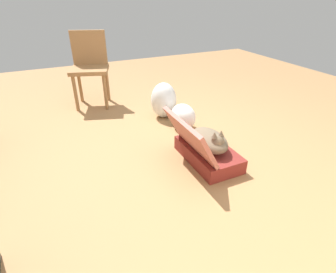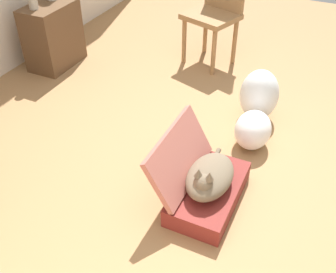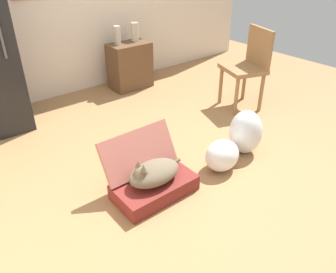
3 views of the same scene
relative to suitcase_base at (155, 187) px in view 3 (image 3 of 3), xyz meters
The scene contains 10 objects.
ground_plane 0.42m from the suitcase_base, 31.55° to the left, with size 7.68×7.68×0.00m, color #9E7247.
suitcase_base is the anchor object (origin of this frame).
suitcase_lid 0.31m from the suitcase_base, 90.00° to the left, with size 0.66×0.37×0.04m, color #B26356.
cat 0.15m from the suitcase_base, behind, with size 0.52×0.28×0.23m.
plastic_bag_white 0.69m from the suitcase_base, ahead, with size 0.33×0.27×0.29m, color white.
plastic_bag_clear 1.08m from the suitcase_base, ahead, with size 0.31×0.31×0.43m, color silver.
side_table 2.37m from the suitcase_base, 61.23° to the left, with size 0.55×0.34×0.62m, color brown.
vase_tall 2.42m from the suitcase_base, 64.67° to the left, with size 0.08×0.08×0.24m, color #B7AD99.
vase_short 2.56m from the suitcase_base, 58.95° to the left, with size 0.10×0.10×0.24m, color #B7AD99.
chair 2.05m from the suitcase_base, 19.19° to the left, with size 0.55×0.58×0.95m.
Camera 3 is at (-1.60, -1.93, 1.79)m, focal length 35.61 mm.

